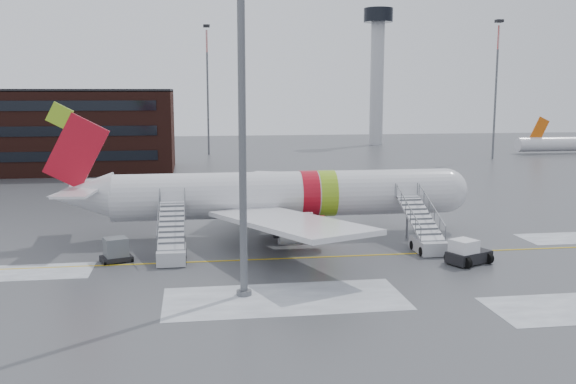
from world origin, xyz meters
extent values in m
plane|color=#494C4F|center=(0.00, 0.00, 0.00)|extent=(260.00, 260.00, 0.00)
cylinder|color=silver|center=(-3.63, 6.48, 3.50)|extent=(28.00, 3.80, 3.80)
sphere|color=silver|center=(10.37, 6.48, 3.50)|extent=(3.80, 3.80, 3.80)
cube|color=black|center=(11.41, 6.48, 4.00)|extent=(1.09, 1.60, 0.97)
cone|color=silver|center=(-20.03, 6.48, 3.75)|extent=(5.20, 3.72, 3.72)
cube|color=#B40D1E|center=(-20.13, 6.48, 7.30)|extent=(5.27, 0.30, 6.09)
cube|color=#8CBC1E|center=(-21.23, 6.48, 10.10)|extent=(2.16, 0.26, 2.16)
cube|color=silver|center=(-19.83, 9.08, 4.40)|extent=(3.07, 4.85, 0.18)
cube|color=silver|center=(-19.83, 3.88, 4.40)|extent=(3.07, 4.85, 0.18)
cube|color=silver|center=(-4.63, 14.98, 2.90)|extent=(10.72, 15.97, 1.13)
cube|color=silver|center=(-4.63, -2.02, 2.90)|extent=(10.72, 15.97, 1.13)
cylinder|color=silver|center=(-3.13, 11.68, 1.55)|extent=(3.40, 2.10, 2.10)
cylinder|color=silver|center=(-3.13, 1.28, 1.55)|extent=(3.40, 2.10, 2.10)
cylinder|color=#595B60|center=(8.37, 6.48, 0.90)|extent=(0.20, 0.20, 1.80)
cylinder|color=black|center=(8.37, 6.48, 0.45)|extent=(0.90, 0.56, 0.90)
cylinder|color=black|center=(-4.13, 8.88, 0.45)|extent=(0.90, 0.56, 0.90)
cylinder|color=black|center=(-4.13, 4.08, 0.45)|extent=(0.90, 0.56, 0.90)
cube|color=#ADAFB4|center=(6.24, -0.82, 0.55)|extent=(2.00, 3.20, 1.00)
cube|color=#ADAFB4|center=(6.24, 1.28, 2.23)|extent=(1.90, 5.87, 2.52)
cube|color=#ADAFB4|center=(6.24, 4.58, 3.40)|extent=(1.90, 1.40, 0.15)
cylinder|color=#595B60|center=(6.24, 4.18, 1.70)|extent=(0.16, 0.16, 3.40)
cylinder|color=black|center=(5.34, -1.82, 0.35)|extent=(0.25, 0.70, 0.70)
cylinder|color=black|center=(7.14, 0.18, 0.35)|extent=(0.25, 0.70, 0.70)
cube|color=#B0B2B8|center=(-12.74, -0.82, 0.55)|extent=(2.00, 3.20, 1.00)
cube|color=#B0B2B8|center=(-12.74, 1.28, 2.23)|extent=(1.90, 5.87, 2.52)
cube|color=#B0B2B8|center=(-12.74, 4.58, 3.40)|extent=(1.90, 1.40, 0.15)
cylinder|color=#595B60|center=(-12.74, 4.18, 1.70)|extent=(0.16, 0.16, 3.40)
cylinder|color=black|center=(-13.64, -1.82, 0.35)|extent=(0.25, 0.70, 0.70)
cylinder|color=black|center=(-11.84, 0.18, 0.35)|extent=(0.25, 0.70, 0.70)
cube|color=black|center=(7.91, -4.20, 0.50)|extent=(3.51, 2.80, 0.78)
cube|color=silver|center=(7.40, -4.43, 1.27)|extent=(2.05, 2.05, 1.00)
cube|color=black|center=(7.40, -4.43, 1.66)|extent=(1.81, 1.86, 0.17)
cylinder|color=black|center=(7.22, -5.37, 0.39)|extent=(0.62, 0.84, 0.78)
cylinder|color=black|center=(9.24, -4.45, 0.39)|extent=(0.62, 0.84, 0.78)
cylinder|color=black|center=(6.58, -3.95, 0.39)|extent=(0.62, 0.84, 0.78)
cylinder|color=black|center=(8.60, -3.04, 0.39)|extent=(0.62, 0.84, 0.78)
cube|color=black|center=(-16.63, -0.02, 0.24)|extent=(2.49, 2.15, 0.33)
cube|color=slate|center=(-16.63, -0.02, 1.00)|extent=(1.92, 1.86, 1.43)
cylinder|color=black|center=(-17.59, -0.69, 0.14)|extent=(0.26, 0.33, 0.29)
cylinder|color=black|center=(-15.68, 0.65, 0.14)|extent=(0.26, 0.33, 0.29)
cylinder|color=#595B60|center=(-8.28, -8.98, 9.02)|extent=(0.44, 0.44, 18.04)
cylinder|color=#595B60|center=(-8.28, -8.98, 0.15)|extent=(0.90, 0.90, 0.30)
cylinder|color=#B2B5BA|center=(30.00, 95.00, 14.00)|extent=(3.00, 3.00, 28.00)
cylinder|color=black|center=(30.00, 95.00, 28.50)|extent=(6.40, 6.40, 3.00)
cylinder|color=#595B60|center=(42.00, 62.00, 9.60)|extent=(0.36, 0.36, 19.20)
cylinder|color=#CC7272|center=(42.00, 62.00, 21.12)|extent=(0.32, 0.32, 4.32)
cube|color=black|center=(42.00, 62.00, 24.00)|extent=(1.20, 1.20, 0.50)
cylinder|color=#595B60|center=(-8.00, 78.00, 9.60)|extent=(0.36, 0.36, 19.20)
cylinder|color=#CC7272|center=(-8.00, 78.00, 21.12)|extent=(0.32, 0.32, 4.32)
cube|color=black|center=(-8.00, 78.00, 24.00)|extent=(1.20, 1.20, 0.50)
camera|label=1|loc=(-11.12, -45.52, 11.94)|focal=40.00mm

